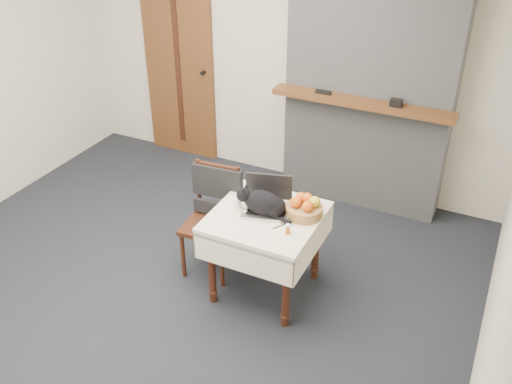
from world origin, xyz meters
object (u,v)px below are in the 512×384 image
at_px(door, 179,67).
at_px(fruit_basket, 304,208).
at_px(cream_jar, 237,203).
at_px(side_table, 266,228).
at_px(pill_bottle, 288,229).
at_px(cat, 264,203).
at_px(chair, 214,204).
at_px(laptop, 267,201).

distance_m(door, fruit_basket, 2.68).
height_order(door, cream_jar, door).
bearing_deg(side_table, fruit_basket, 26.00).
relative_size(side_table, pill_bottle, 10.55).
distance_m(door, cat, 2.55).
distance_m(cat, chair, 0.55).
distance_m(laptop, cream_jar, 0.23).
xyz_separation_m(pill_bottle, fruit_basket, (0.02, 0.27, 0.02)).
xyz_separation_m(laptop, chair, (-0.48, 0.05, -0.19)).
distance_m(fruit_basket, chair, 0.78).
distance_m(cat, fruit_basket, 0.29).
height_order(side_table, fruit_basket, fruit_basket).
relative_size(laptop, pill_bottle, 5.64).
height_order(fruit_basket, chair, chair).
xyz_separation_m(side_table, fruit_basket, (0.25, 0.12, 0.18)).
xyz_separation_m(pill_bottle, chair, (-0.75, 0.28, -0.16)).
relative_size(door, cream_jar, 27.78).
xyz_separation_m(laptop, pill_bottle, (0.26, -0.23, -0.03)).
distance_m(cat, pill_bottle, 0.30).
xyz_separation_m(fruit_basket, chair, (-0.76, 0.01, -0.19)).
relative_size(cream_jar, chair, 0.08).
height_order(side_table, pill_bottle, pill_bottle).
height_order(pill_bottle, chair, chair).
bearing_deg(pill_bottle, cat, 149.27).
xyz_separation_m(door, fruit_basket, (2.10, -1.65, -0.24)).
distance_m(door, laptop, 2.49).
relative_size(door, chair, 2.21).
xyz_separation_m(side_table, laptop, (-0.03, 0.09, 0.18)).
relative_size(door, cat, 4.43).
relative_size(cat, fruit_basket, 1.65).
xyz_separation_m(cat, pill_bottle, (0.25, -0.15, -0.05)).
distance_m(pill_bottle, fruit_basket, 0.27).
xyz_separation_m(door, cream_jar, (1.61, -1.76, -0.26)).
bearing_deg(laptop, cream_jar, -176.39).
relative_size(cat, cream_jar, 6.27).
bearing_deg(cream_jar, cat, -0.99).
bearing_deg(door, side_table, -43.78).
xyz_separation_m(side_table, cream_jar, (-0.24, 0.01, 0.15)).
relative_size(side_table, laptop, 1.87).
relative_size(cat, pill_bottle, 6.11).
xyz_separation_m(laptop, fruit_basket, (0.28, 0.04, -0.00)).
relative_size(fruit_basket, chair, 0.30).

